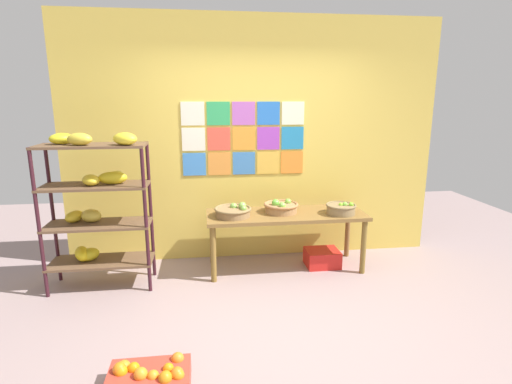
% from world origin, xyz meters
% --- Properties ---
extents(ground, '(9.18, 9.18, 0.00)m').
position_xyz_m(ground, '(0.00, 0.00, 0.00)').
color(ground, gray).
extents(back_wall_with_art, '(4.42, 0.07, 2.84)m').
position_xyz_m(back_wall_with_art, '(-0.00, 1.62, 1.42)').
color(back_wall_with_art, '#DDBD4D').
rests_on(back_wall_with_art, ground).
extents(banana_shelf_unit, '(1.03, 0.48, 1.60)m').
position_xyz_m(banana_shelf_unit, '(-1.69, 0.97, 0.93)').
color(banana_shelf_unit, '#36151E').
rests_on(banana_shelf_unit, ground).
extents(display_table, '(1.78, 0.62, 0.66)m').
position_xyz_m(display_table, '(0.30, 1.16, 0.58)').
color(display_table, brown).
rests_on(display_table, ground).
extents(fruit_basket_back_right, '(0.39, 0.39, 0.16)m').
position_xyz_m(fruit_basket_back_right, '(0.25, 1.20, 0.72)').
color(fruit_basket_back_right, '#A3774B').
rests_on(fruit_basket_back_right, display_table).
extents(fruit_basket_back_left, '(0.33, 0.33, 0.14)m').
position_xyz_m(fruit_basket_back_left, '(0.90, 1.05, 0.72)').
color(fruit_basket_back_left, olive).
rests_on(fruit_basket_back_left, display_table).
extents(fruit_basket_right, '(0.40, 0.40, 0.15)m').
position_xyz_m(fruit_basket_right, '(-0.30, 1.11, 0.72)').
color(fruit_basket_right, olive).
rests_on(fruit_basket_right, display_table).
extents(produce_crate_under_table, '(0.38, 0.31, 0.19)m').
position_xyz_m(produce_crate_under_table, '(0.74, 1.16, 0.10)').
color(produce_crate_under_table, red).
rests_on(produce_crate_under_table, ground).
extents(orange_crate_foreground, '(0.54, 0.32, 0.21)m').
position_xyz_m(orange_crate_foreground, '(-1.00, -0.68, 0.09)').
color(orange_crate_foreground, red).
rests_on(orange_crate_foreground, ground).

